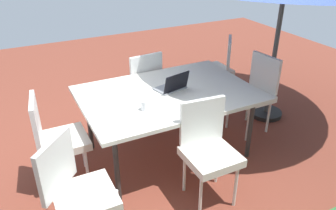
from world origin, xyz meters
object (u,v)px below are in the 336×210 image
object	(u,v)px
dining_table	(168,96)
cup	(145,105)
chair_south	(142,83)
chair_east	(56,137)
chair_north	(208,147)
chair_northeast	(77,190)
chair_southwest	(217,67)
laptop	(172,86)
chair_west	(254,90)

from	to	relation	value
dining_table	cup	size ratio (longest dim) A/B	19.54
chair_south	dining_table	bearing A→B (deg)	82.79
dining_table	chair_east	xyz separation A→B (m)	(1.21, -0.02, -0.18)
dining_table	chair_north	size ratio (longest dim) A/B	1.89
chair_south	chair_east	world-z (taller)	same
chair_northeast	chair_southwest	distance (m)	2.96
chair_southwest	cup	xyz separation A→B (m)	(1.61, 1.11, 0.27)
dining_table	laptop	distance (m)	0.12
cup	chair_east	bearing A→B (deg)	-18.00
chair_east	chair_southwest	size ratio (longest dim) A/B	1.00
chair_west	chair_northeast	bearing A→B (deg)	-77.96
chair_south	chair_southwest	world-z (taller)	same
dining_table	chair_east	distance (m)	1.22
chair_east	chair_northeast	xyz separation A→B (m)	(-0.01, 0.84, 0.00)
chair_south	cup	xyz separation A→B (m)	(0.41, 1.08, 0.27)
chair_south	cup	bearing A→B (deg)	64.23
chair_west	laptop	bearing A→B (deg)	-98.69
chair_west	chair_east	xyz separation A→B (m)	(2.40, -0.03, 0.00)
chair_southwest	cup	size ratio (longest dim) A/B	10.34
dining_table	chair_west	bearing A→B (deg)	179.31
chair_north	chair_east	world-z (taller)	same
chair_north	dining_table	bearing A→B (deg)	96.63
chair_south	cup	world-z (taller)	chair_south
chair_north	laptop	xyz separation A→B (m)	(-0.05, -0.82, 0.27)
chair_north	laptop	bearing A→B (deg)	91.96
chair_east	laptop	size ratio (longest dim) A/B	2.67
chair_east	cup	xyz separation A→B (m)	(-0.83, 0.27, 0.27)
chair_west	laptop	size ratio (longest dim) A/B	2.67
dining_table	chair_south	world-z (taller)	chair_south
laptop	cup	xyz separation A→B (m)	(0.44, 0.28, 0.00)
laptop	chair_south	bearing A→B (deg)	-100.35
chair_south	chair_northeast	xyz separation A→B (m)	(1.23, 1.65, 0.00)
chair_east	chair_southwest	distance (m)	2.58
chair_south	chair_southwest	xyz separation A→B (m)	(-1.21, -0.03, 0.00)
chair_north	chair_west	bearing A→B (deg)	38.97
chair_south	laptop	bearing A→B (deg)	87.49
chair_south	chair_southwest	bearing A→B (deg)	176.27
chair_north	chair_south	bearing A→B (deg)	95.03
chair_south	chair_west	bearing A→B (deg)	139.04
chair_south	chair_west	size ratio (longest dim) A/B	1.00
chair_southwest	chair_north	bearing A→B (deg)	0.07
chair_northeast	chair_west	bearing A→B (deg)	-28.84
chair_west	laptop	world-z (taller)	laptop
chair_east	laptop	distance (m)	1.30
chair_northeast	laptop	world-z (taller)	laptop
dining_table	cup	world-z (taller)	cup
chair_east	laptop	bearing A→B (deg)	-81.58
chair_north	chair_southwest	distance (m)	2.05
chair_north	cup	distance (m)	0.72
chair_south	cup	size ratio (longest dim) A/B	10.34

